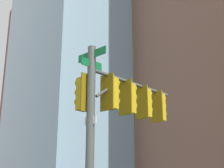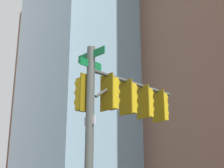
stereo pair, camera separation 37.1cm
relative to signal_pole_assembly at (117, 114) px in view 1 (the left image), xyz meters
The scene contains 2 objects.
signal_pole_assembly is the anchor object (origin of this frame).
building_brick_midblock 50.78m from the signal_pole_assembly, 70.04° to the left, with size 21.83×14.71×36.14m, color brown.
Camera 1 is at (-3.98, -9.01, 2.36)m, focal length 53.77 mm.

